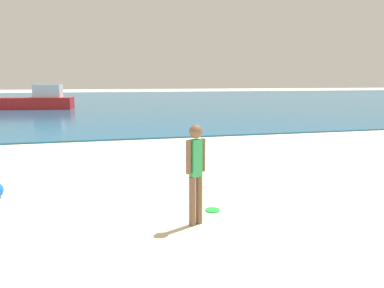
% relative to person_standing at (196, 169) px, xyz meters
% --- Properties ---
extents(water, '(160.00, 60.00, 0.06)m').
position_rel_person_standing_xyz_m(water, '(0.63, 38.58, -0.86)').
color(water, '#14567F').
rests_on(water, ground).
extents(person_standing, '(0.33, 0.21, 1.56)m').
position_rel_person_standing_xyz_m(person_standing, '(0.00, 0.00, 0.00)').
color(person_standing, brown).
rests_on(person_standing, ground).
extents(frisbee, '(0.25, 0.25, 0.03)m').
position_rel_person_standing_xyz_m(frisbee, '(0.43, 0.50, -0.87)').
color(frisbee, green).
rests_on(frisbee, ground).
extents(boat_near, '(5.69, 2.50, 1.87)m').
position_rel_person_standing_xyz_m(boat_near, '(-5.76, 25.26, -0.18)').
color(boat_near, red).
rests_on(boat_near, water).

